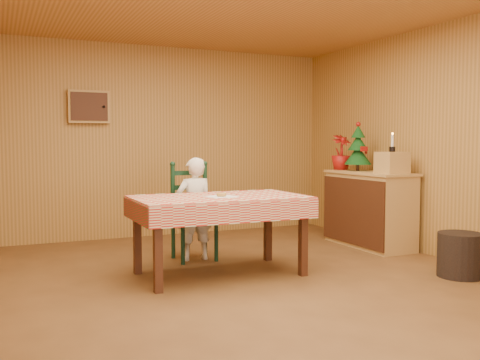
% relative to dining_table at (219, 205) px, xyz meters
% --- Properties ---
extents(ground, '(6.00, 6.00, 0.00)m').
position_rel_dining_table_xyz_m(ground, '(0.04, -0.58, -0.69)').
color(ground, brown).
rests_on(ground, ground).
extents(cabin_walls, '(5.10, 6.05, 2.65)m').
position_rel_dining_table_xyz_m(cabin_walls, '(0.04, -0.05, 1.14)').
color(cabin_walls, '#B58541').
rests_on(cabin_walls, ground).
extents(dining_table, '(1.66, 0.96, 0.77)m').
position_rel_dining_table_xyz_m(dining_table, '(0.00, 0.00, 0.00)').
color(dining_table, '#462212').
rests_on(dining_table, ground).
extents(ladder_chair, '(0.44, 0.40, 1.08)m').
position_rel_dining_table_xyz_m(ladder_chair, '(0.00, 0.79, -0.18)').
color(ladder_chair, black).
rests_on(ladder_chair, ground).
extents(seated_child, '(0.41, 0.27, 1.12)m').
position_rel_dining_table_xyz_m(seated_child, '(0.00, 0.73, -0.13)').
color(seated_child, white).
rests_on(seated_child, ground).
extents(napkin, '(0.30, 0.30, 0.00)m').
position_rel_dining_table_xyz_m(napkin, '(0.00, -0.05, 0.08)').
color(napkin, white).
rests_on(napkin, dining_table).
extents(donut, '(0.13, 0.13, 0.03)m').
position_rel_dining_table_xyz_m(donut, '(0.00, -0.05, 0.10)').
color(donut, '#B98D42').
rests_on(donut, napkin).
extents(shelf_unit, '(0.54, 1.24, 0.93)m').
position_rel_dining_table_xyz_m(shelf_unit, '(2.23, 0.56, -0.22)').
color(shelf_unit, tan).
rests_on(shelf_unit, ground).
extents(crate, '(0.31, 0.31, 0.25)m').
position_rel_dining_table_xyz_m(crate, '(2.24, 0.16, 0.37)').
color(crate, tan).
rests_on(crate, shelf_unit).
extents(christmas_tree, '(0.34, 0.34, 0.62)m').
position_rel_dining_table_xyz_m(christmas_tree, '(2.24, 0.81, 0.52)').
color(christmas_tree, '#462212').
rests_on(christmas_tree, shelf_unit).
extents(flower_arrangement, '(0.27, 0.27, 0.46)m').
position_rel_dining_table_xyz_m(flower_arrangement, '(2.19, 1.11, 0.47)').
color(flower_arrangement, maroon).
rests_on(flower_arrangement, shelf_unit).
extents(candle_set, '(0.07, 0.07, 0.22)m').
position_rel_dining_table_xyz_m(candle_set, '(2.24, 0.16, 0.56)').
color(candle_set, black).
rests_on(candle_set, crate).
extents(storage_bin, '(0.52, 0.52, 0.42)m').
position_rel_dining_table_xyz_m(storage_bin, '(2.07, -1.03, -0.48)').
color(storage_bin, black).
rests_on(storage_bin, ground).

